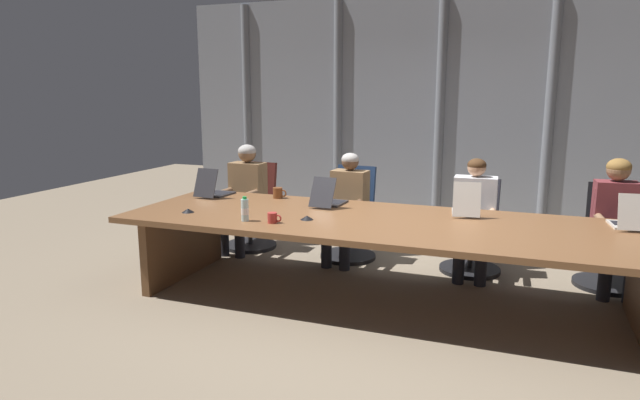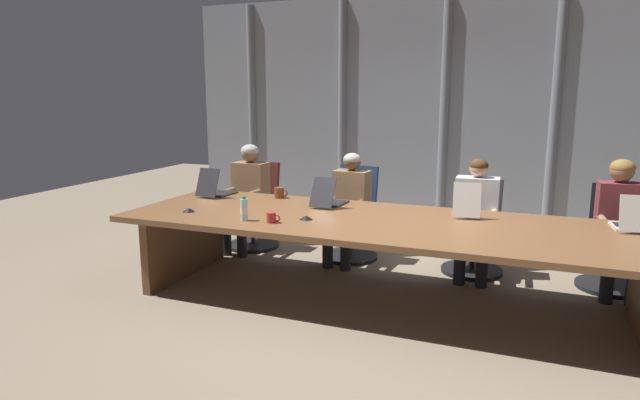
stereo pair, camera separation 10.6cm
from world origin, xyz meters
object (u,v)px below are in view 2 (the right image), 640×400
coffee_mug_near (272,218)px  conference_mic_left_side (306,218)px  laptop_right_mid (632,223)px  person_left_end (247,190)px  laptop_center (466,209)px  person_center (476,211)px  laptop_left_mid (330,200)px  office_chair_right_mid (613,250)px  person_left_mid (348,201)px  office_chair_left_end (255,215)px  water_bottle_primary (244,210)px  office_chair_center (474,237)px  conference_mic_middle (189,210)px  laptop_left_end (216,190)px  coffee_mug_far (280,193)px  office_chair_left_mid (352,224)px  person_right_mid (619,218)px

coffee_mug_near → conference_mic_left_side: coffee_mug_near is taller
laptop_right_mid → person_left_end: size_ratio=0.33×
laptop_center → person_center: size_ratio=0.36×
laptop_left_mid → office_chair_right_mid: size_ratio=0.48×
person_left_end → person_left_mid: (1.21, -0.01, -0.04)m
office_chair_left_end → office_chair_right_mid: 3.71m
person_center → office_chair_right_mid: bearing=95.2°
laptop_left_mid → water_bottle_primary: (-0.44, -0.84, 0.04)m
laptop_left_mid → office_chair_center: laptop_left_mid is taller
office_chair_center → person_center: person_center is taller
conference_mic_left_side → conference_mic_middle: bearing=-174.2°
laptop_center → coffee_mug_near: (-1.44, -0.86, -0.02)m
laptop_left_mid → water_bottle_primary: bearing=156.3°
laptop_left_end → coffee_mug_near: (1.07, -0.85, -0.01)m
laptop_left_mid → coffee_mug_near: bearing=170.7°
water_bottle_primary → coffee_mug_near: 0.25m
laptop_right_mid → water_bottle_primary: (-2.94, -0.84, 0.04)m
coffee_mug_far → conference_mic_left_side: size_ratio=1.31×
coffee_mug_near → laptop_left_end: bearing=141.3°
office_chair_center → coffee_mug_far: 2.00m
laptop_center → office_chair_left_mid: (-1.28, 0.73, -0.41)m
laptop_left_mid → laptop_right_mid: laptop_right_mid is taller
laptop_right_mid → water_bottle_primary: 3.06m
laptop_right_mid → office_chair_left_mid: bearing=67.3°
laptop_left_mid → person_right_mid: bearing=-72.9°
laptop_left_end → laptop_center: (2.51, 0.00, 0.00)m
coffee_mug_near → person_left_mid: bearing=83.1°
office_chair_center → person_right_mid: 1.29m
person_right_mid → office_chair_right_mid: bearing=176.1°
office_chair_left_mid → person_left_mid: size_ratio=0.86×
person_left_mid → conference_mic_middle: 1.69m
office_chair_left_mid → person_left_end: 1.25m
laptop_left_mid → person_left_end: person_left_end is taller
conference_mic_middle → water_bottle_primary: bearing=-10.1°
person_left_end → water_bottle_primary: size_ratio=5.82×
laptop_right_mid → person_left_mid: (-2.52, 0.60, -0.13)m
person_left_end → office_chair_right_mid: bearing=94.2°
water_bottle_primary → conference_mic_middle: (-0.63, 0.11, -0.07)m
laptop_center → coffee_mug_far: bearing=78.5°
person_right_mid → person_center: bearing=-93.9°
coffee_mug_far → laptop_left_end: bearing=-169.5°
person_center → laptop_center: bearing=-4.8°
laptop_right_mid → office_chair_right_mid: size_ratio=0.42×
office_chair_left_mid → office_chair_center: (1.29, -0.01, -0.02)m
person_center → conference_mic_middle: bearing=-62.6°
office_chair_right_mid → person_center: size_ratio=0.82×
person_left_end → water_bottle_primary: (0.79, -1.45, 0.13)m
laptop_center → coffee_mug_far: size_ratio=2.84×
office_chair_left_end → conference_mic_middle: size_ratio=8.83×
office_chair_left_end → person_center: bearing=90.3°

